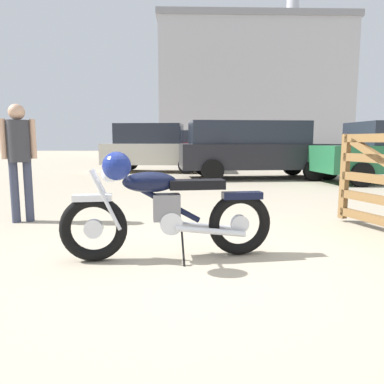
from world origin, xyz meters
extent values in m
plane|color=tan|center=(0.00, 0.00, 0.00)|extent=(80.00, 80.00, 0.00)
torus|color=black|center=(-0.96, 0.02, 0.32)|extent=(0.65, 0.23, 0.64)
cylinder|color=silver|center=(-0.96, 0.02, 0.32)|extent=(0.19, 0.11, 0.18)
torus|color=black|center=(0.46, 0.29, 0.32)|extent=(0.65, 0.23, 0.64)
cylinder|color=silver|center=(0.46, 0.29, 0.32)|extent=(0.19, 0.11, 0.18)
cube|color=silver|center=(-0.96, 0.02, 0.62)|extent=(0.38, 0.19, 0.06)
cube|color=black|center=(0.48, 0.29, 0.61)|extent=(0.42, 0.20, 0.07)
cylinder|color=silver|center=(-0.82, -0.03, 0.60)|extent=(0.29, 0.09, 0.58)
cylinder|color=silver|center=(-0.85, 0.12, 0.60)|extent=(0.29, 0.09, 0.58)
sphere|color=silver|center=(-0.79, 0.05, 0.85)|extent=(0.17, 0.17, 0.17)
cylinder|color=silver|center=(-0.71, 0.06, 0.92)|extent=(0.14, 0.61, 0.03)
sphere|color=navy|center=(-0.65, -0.23, 0.94)|extent=(0.25, 0.25, 0.25)
cylinder|color=black|center=(-0.31, 0.14, 0.58)|extent=(0.75, 0.20, 0.47)
ellipsoid|color=black|center=(-0.42, 0.12, 0.76)|extent=(0.55, 0.31, 0.20)
cube|color=black|center=(0.03, 0.20, 0.73)|extent=(0.57, 0.30, 0.09)
cube|color=slate|center=(-0.27, 0.15, 0.51)|extent=(0.29, 0.23, 0.26)
cylinder|color=silver|center=(-0.23, 0.16, 0.36)|extent=(0.25, 0.24, 0.22)
cylinder|color=silver|center=(0.16, 0.13, 0.28)|extent=(0.70, 0.19, 0.14)
cylinder|color=silver|center=(0.13, 0.33, 0.28)|extent=(0.70, 0.19, 0.14)
cylinder|color=black|center=(-0.10, 0.01, 0.16)|extent=(0.06, 0.24, 0.33)
cube|color=brown|center=(2.07, 1.91, 0.65)|extent=(0.11, 0.12, 1.20)
cylinder|color=#383D51|center=(-2.59, 1.63, 0.43)|extent=(0.12, 0.12, 0.86)
cylinder|color=#383D51|center=(-2.43, 1.72, 0.43)|extent=(0.12, 0.12, 0.86)
cylinder|color=#333338|center=(-2.51, 1.68, 1.15)|extent=(0.30, 0.30, 0.58)
cylinder|color=tan|center=(-2.68, 1.59, 1.18)|extent=(0.08, 0.08, 0.55)
cylinder|color=tan|center=(-2.35, 1.76, 1.18)|extent=(0.08, 0.08, 0.55)
sphere|color=tan|center=(-2.51, 1.68, 1.55)|extent=(0.22, 0.22, 0.22)
cylinder|color=black|center=(2.14, 13.26, 0.30)|extent=(0.61, 0.23, 0.60)
cylinder|color=black|center=(2.03, 11.63, 0.30)|extent=(0.61, 0.23, 0.60)
cylinder|color=black|center=(-0.26, 13.42, 0.30)|extent=(0.61, 0.23, 0.60)
cylinder|color=black|center=(-0.37, 11.79, 0.30)|extent=(0.61, 0.23, 0.60)
cube|color=#2D4784|center=(0.89, 12.52, 0.68)|extent=(4.00, 1.90, 0.76)
cube|color=#232833|center=(0.64, 12.54, 1.42)|extent=(2.50, 1.68, 0.72)
cylinder|color=black|center=(-0.59, 11.08, 0.30)|extent=(0.60, 0.20, 0.60)
cylinder|color=black|center=(-0.62, 9.45, 0.30)|extent=(0.60, 0.20, 0.60)
cylinder|color=black|center=(-2.98, 11.14, 0.30)|extent=(0.60, 0.20, 0.60)
cylinder|color=black|center=(-3.02, 9.50, 0.30)|extent=(0.60, 0.20, 0.60)
cube|color=beige|center=(-1.80, 10.29, 0.68)|extent=(3.94, 1.73, 0.76)
cube|color=#232833|center=(-2.05, 10.30, 1.42)|extent=(2.43, 1.58, 0.72)
cylinder|color=black|center=(2.99, 9.13, 0.32)|extent=(0.66, 0.30, 0.64)
cylinder|color=black|center=(3.23, 7.39, 0.32)|extent=(0.66, 0.30, 0.64)
cylinder|color=black|center=(0.01, 8.71, 0.32)|extent=(0.66, 0.30, 0.64)
cylinder|color=black|center=(0.26, 6.97, 0.32)|extent=(0.66, 0.30, 0.64)
cube|color=black|center=(1.62, 8.05, 0.69)|extent=(4.90, 2.40, 0.74)
cube|color=#232833|center=(1.33, 8.01, 1.40)|extent=(3.69, 2.07, 0.68)
cylinder|color=black|center=(-1.34, 16.51, 0.32)|extent=(0.66, 0.26, 0.64)
cylinder|color=black|center=(-1.20, 18.27, 0.32)|extent=(0.66, 0.26, 0.64)
cylinder|color=black|center=(1.65, 16.26, 0.32)|extent=(0.66, 0.26, 0.64)
cylinder|color=black|center=(1.79, 18.01, 0.32)|extent=(0.66, 0.26, 0.64)
cube|color=red|center=(0.22, 17.26, 0.69)|extent=(4.83, 2.15, 0.74)
cube|color=#232833|center=(0.52, 17.24, 1.40)|extent=(3.62, 1.89, 0.68)
cylinder|color=black|center=(3.71, 7.69, 0.31)|extent=(0.64, 0.30, 0.62)
cylinder|color=black|center=(4.00, 6.00, 0.31)|extent=(0.64, 0.30, 0.62)
cube|color=#B2B2B7|center=(3.70, 31.55, 5.39)|extent=(16.56, 11.27, 10.78)
cube|color=gray|center=(3.70, 31.55, 11.03)|extent=(16.88, 11.59, 0.50)
camera|label=1|loc=(0.14, -3.34, 1.15)|focal=34.07mm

